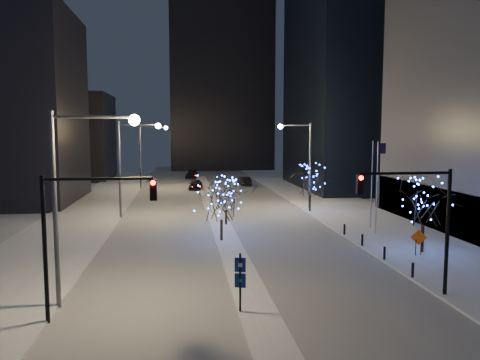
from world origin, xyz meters
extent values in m
plane|color=white|center=(0.00, 0.00, 0.00)|extent=(160.00, 160.00, 0.00)
cube|color=#A7ACB5|center=(0.00, 35.00, 0.01)|extent=(20.00, 130.00, 0.02)
cube|color=white|center=(0.00, 30.00, 0.07)|extent=(2.00, 80.00, 0.15)
cube|color=white|center=(15.00, 20.00, 0.07)|extent=(10.00, 90.00, 0.15)
cube|color=white|center=(-14.00, 20.00, 0.07)|extent=(8.00, 90.00, 0.15)
cube|color=black|center=(-26.00, 70.00, 8.00)|extent=(18.00, 16.00, 16.00)
cube|color=black|center=(6.00, 92.00, 21.00)|extent=(24.00, 14.00, 42.00)
cylinder|color=#595E66|center=(-10.00, 2.00, 5.00)|extent=(0.24, 0.24, 10.00)
cylinder|color=#595E66|center=(-8.00, 2.00, 9.70)|extent=(4.00, 0.16, 0.16)
sphere|color=#F9CD7C|center=(-6.00, 2.00, 9.55)|extent=(0.56, 0.56, 0.56)
cylinder|color=#595E66|center=(-10.00, 27.00, 5.00)|extent=(0.24, 0.24, 10.00)
cylinder|color=#595E66|center=(-8.00, 27.00, 9.70)|extent=(4.00, 0.16, 0.16)
sphere|color=#F9CD7C|center=(-6.00, 27.00, 9.55)|extent=(0.56, 0.56, 0.56)
cylinder|color=#595E66|center=(-10.00, 52.00, 5.00)|extent=(0.24, 0.24, 10.00)
cylinder|color=#595E66|center=(-8.00, 52.00, 9.70)|extent=(4.00, 0.16, 0.16)
sphere|color=#F9CD7C|center=(-6.00, 52.00, 9.55)|extent=(0.56, 0.56, 0.56)
cylinder|color=#595E66|center=(11.00, 30.00, 5.00)|extent=(0.24, 0.24, 10.00)
cylinder|color=#595E66|center=(9.25, 30.00, 9.70)|extent=(3.50, 0.16, 0.16)
sphere|color=#F9CD7C|center=(7.50, 30.00, 9.55)|extent=(0.56, 0.56, 0.56)
cylinder|color=black|center=(-10.00, 0.00, 3.50)|extent=(0.20, 0.20, 7.00)
cylinder|color=black|center=(-7.50, 0.00, 6.80)|extent=(5.00, 0.14, 0.14)
cube|color=black|center=(-5.00, 0.00, 6.25)|extent=(0.32, 0.28, 1.00)
sphere|color=#FF0C05|center=(-5.00, -0.18, 6.60)|extent=(0.22, 0.22, 0.22)
cylinder|color=black|center=(10.50, 1.00, 3.50)|extent=(0.20, 0.20, 7.00)
cylinder|color=black|center=(8.00, 1.00, 6.80)|extent=(5.00, 0.14, 0.14)
cube|color=black|center=(5.50, 1.00, 6.25)|extent=(0.32, 0.28, 1.00)
sphere|color=#FF0C05|center=(5.50, 0.82, 6.60)|extent=(0.22, 0.22, 0.22)
cylinder|color=silver|center=(13.00, 16.00, 4.15)|extent=(0.10, 0.10, 8.00)
cube|color=black|center=(13.35, 16.00, 7.55)|extent=(0.70, 0.03, 0.90)
cylinder|color=silver|center=(13.60, 18.50, 4.15)|extent=(0.10, 0.10, 8.00)
cube|color=black|center=(13.95, 18.50, 7.55)|extent=(0.70, 0.03, 0.90)
cylinder|color=black|center=(10.20, 4.00, 0.60)|extent=(0.16, 0.16, 0.90)
cylinder|color=black|center=(10.20, 8.00, 0.60)|extent=(0.16, 0.16, 0.90)
cylinder|color=black|center=(10.20, 12.00, 0.60)|extent=(0.16, 0.16, 0.90)
cylinder|color=black|center=(10.20, 16.00, 0.60)|extent=(0.16, 0.16, 0.90)
imported|color=black|center=(-1.50, 50.50, 0.78)|extent=(2.42, 4.80, 1.57)
imported|color=black|center=(6.78, 55.06, 0.73)|extent=(2.00, 4.56, 1.46)
imported|color=black|center=(-1.68, 68.12, 0.74)|extent=(2.86, 5.39, 1.49)
cylinder|color=black|center=(-0.50, 15.22, 1.00)|extent=(0.22, 0.22, 1.69)
cylinder|color=black|center=(0.50, 21.66, 0.86)|extent=(0.22, 0.22, 1.41)
cylinder|color=black|center=(13.84, 9.62, 1.15)|extent=(0.22, 0.22, 2.00)
cylinder|color=black|center=(10.50, 28.02, 1.06)|extent=(0.22, 0.22, 1.81)
cylinder|color=black|center=(-0.89, -0.04, 1.53)|extent=(0.11, 0.11, 3.07)
cube|color=navy|center=(-0.89, -0.04, 2.50)|extent=(0.54, 0.21, 0.70)
cube|color=navy|center=(-0.89, -0.04, 1.71)|extent=(0.54, 0.21, 0.70)
cylinder|color=black|center=(12.90, 8.78, 0.70)|extent=(0.06, 0.06, 1.11)
cylinder|color=black|center=(13.30, 8.78, 0.70)|extent=(0.06, 0.06, 1.11)
cube|color=#FF610D|center=(13.10, 8.78, 1.46)|extent=(1.09, 0.39, 1.14)
camera|label=1|loc=(-3.68, -22.13, 8.97)|focal=35.00mm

